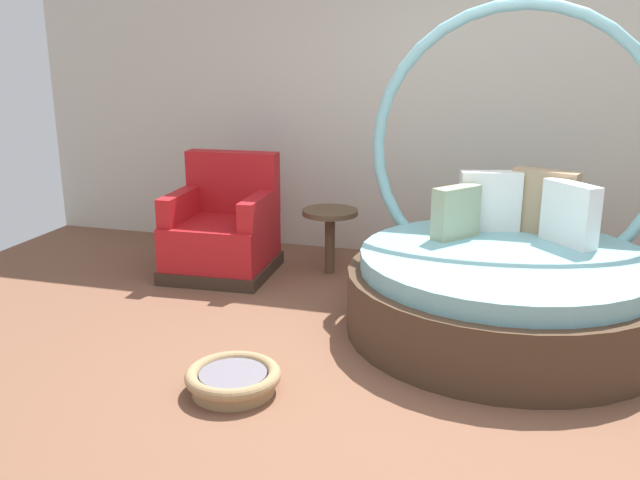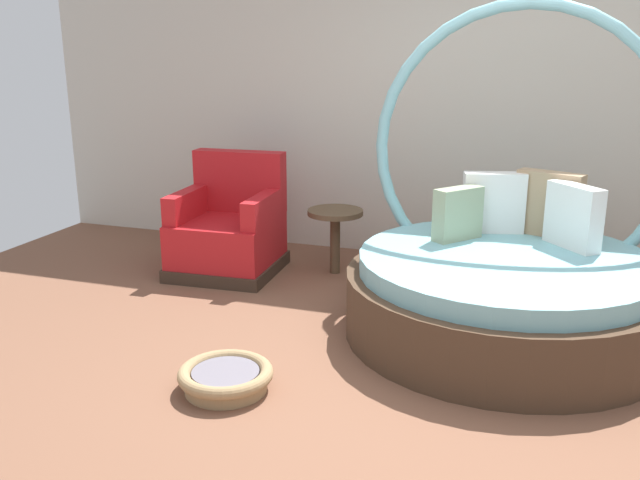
{
  "view_description": "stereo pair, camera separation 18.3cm",
  "coord_description": "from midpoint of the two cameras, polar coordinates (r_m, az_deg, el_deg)",
  "views": [
    {
      "loc": [
        0.38,
        -3.37,
        1.78
      ],
      "look_at": [
        -0.83,
        0.76,
        0.55
      ],
      "focal_mm": 38.6,
      "sensor_mm": 36.0,
      "label": 1
    },
    {
      "loc": [
        0.55,
        -3.32,
        1.78
      ],
      "look_at": [
        -0.83,
        0.76,
        0.55
      ],
      "focal_mm": 38.6,
      "sensor_mm": 36.0,
      "label": 2
    }
  ],
  "objects": [
    {
      "name": "ground_plane",
      "position": [
        3.82,
        9.77,
        -12.23
      ],
      "size": [
        8.0,
        8.0,
        0.02
      ],
      "primitive_type": "cube",
      "color": "brown"
    },
    {
      "name": "back_wall",
      "position": [
        5.83,
        14.43,
        11.94
      ],
      "size": [
        8.0,
        0.12,
        2.84
      ],
      "primitive_type": "cube",
      "color": "beige",
      "rests_on": "ground_plane"
    },
    {
      "name": "round_daybed",
      "position": [
        4.53,
        16.33,
        -2.74
      ],
      "size": [
        1.98,
        1.98,
        2.07
      ],
      "color": "#473323",
      "rests_on": "ground_plane"
    },
    {
      "name": "red_armchair",
      "position": [
        5.55,
        -6.61,
        0.73
      ],
      "size": [
        0.84,
        0.84,
        0.94
      ],
      "color": "#38281E",
      "rests_on": "ground_plane"
    },
    {
      "name": "pet_basket",
      "position": [
        3.75,
        -6.42,
        -11.26
      ],
      "size": [
        0.51,
        0.51,
        0.13
      ],
      "color": "#9E7F56",
      "rests_on": "ground_plane"
    },
    {
      "name": "side_table",
      "position": [
        5.44,
        2.23,
        1.55
      ],
      "size": [
        0.44,
        0.44,
        0.52
      ],
      "color": "brown",
      "rests_on": "ground_plane"
    }
  ]
}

